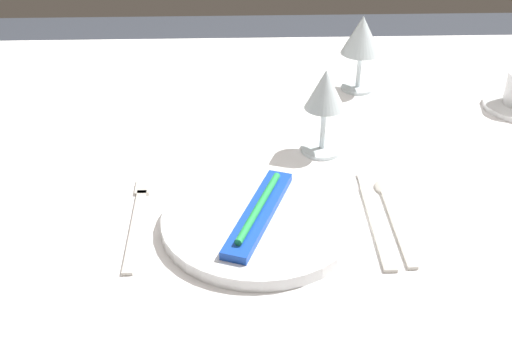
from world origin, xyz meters
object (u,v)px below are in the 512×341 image
(dinner_plate, at_px, (259,222))
(toothbrush_package, at_px, (259,212))
(wine_glass_left, at_px, (362,38))
(wine_glass_centre, at_px, (325,95))
(fork_outer, at_px, (137,218))
(spoon_soup, at_px, (392,210))
(dinner_knife, at_px, (375,220))

(dinner_plate, bearing_deg, toothbrush_package, 180.00)
(wine_glass_left, bearing_deg, toothbrush_package, -114.95)
(wine_glass_centre, relative_size, wine_glass_left, 0.96)
(toothbrush_package, bearing_deg, wine_glass_centre, 62.46)
(fork_outer, relative_size, spoon_soup, 1.06)
(wine_glass_centre, bearing_deg, dinner_plate, -117.54)
(wine_glass_centre, xyz_separation_m, wine_glass_left, (0.10, 0.24, 0.01))
(spoon_soup, distance_m, wine_glass_centre, 0.22)
(toothbrush_package, distance_m, dinner_knife, 0.17)
(spoon_soup, height_order, wine_glass_centre, wine_glass_centre)
(fork_outer, xyz_separation_m, wine_glass_left, (0.39, 0.44, 0.10))
(dinner_knife, relative_size, wine_glass_centre, 1.63)
(dinner_plate, relative_size, wine_glass_centre, 1.86)
(wine_glass_left, bearing_deg, dinner_knife, -96.23)
(dinner_plate, height_order, wine_glass_left, wine_glass_left)
(spoon_soup, height_order, wine_glass_left, wine_glass_left)
(wine_glass_centre, bearing_deg, spoon_soup, -66.48)
(dinner_knife, height_order, wine_glass_centre, wine_glass_centre)
(toothbrush_package, bearing_deg, dinner_knife, 3.28)
(dinner_knife, height_order, spoon_soup, spoon_soup)
(wine_glass_centre, bearing_deg, dinner_knife, -76.01)
(spoon_soup, relative_size, wine_glass_left, 1.41)
(dinner_knife, relative_size, wine_glass_left, 1.57)
(spoon_soup, bearing_deg, dinner_knife, -139.34)
(dinner_knife, bearing_deg, spoon_soup, 40.66)
(spoon_soup, bearing_deg, toothbrush_package, -170.12)
(spoon_soup, xyz_separation_m, wine_glass_left, (0.02, 0.43, 0.10))
(fork_outer, xyz_separation_m, dinner_knife, (0.34, -0.02, 0.00))
(dinner_plate, xyz_separation_m, dinner_knife, (0.16, 0.01, -0.01))
(dinner_plate, relative_size, dinner_knife, 1.14)
(dinner_plate, height_order, spoon_soup, dinner_plate)
(wine_glass_left, bearing_deg, spoon_soup, -92.83)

